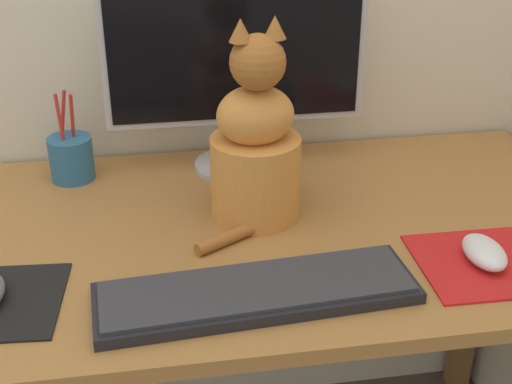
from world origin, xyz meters
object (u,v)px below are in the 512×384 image
Objects in this scene: cat at (256,147)px; pen_cup at (71,157)px; monitor at (236,62)px; keyboard at (257,292)px; computer_mouse_right at (484,252)px.

pen_cup is at bearing 138.22° from cat.
monitor is at bearing -0.39° from pen_cup.
keyboard is 4.74× the size of computer_mouse_right.
keyboard is 2.75× the size of pen_cup.
pen_cup is at bearing 118.75° from keyboard.
keyboard is at bearing -94.28° from monitor.
pen_cup is (-0.66, 0.42, 0.02)m from computer_mouse_right.
computer_mouse_right is (0.37, 0.03, 0.01)m from keyboard.
monitor is 0.50m from keyboard.
computer_mouse_right is 0.58× the size of pen_cup.
computer_mouse_right is 0.41m from cat.
monitor is 0.22m from cat.
computer_mouse_right is at bearing -32.52° from pen_cup.
cat is at bearing 146.80° from computer_mouse_right.
computer_mouse_right is at bearing -51.30° from monitor.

